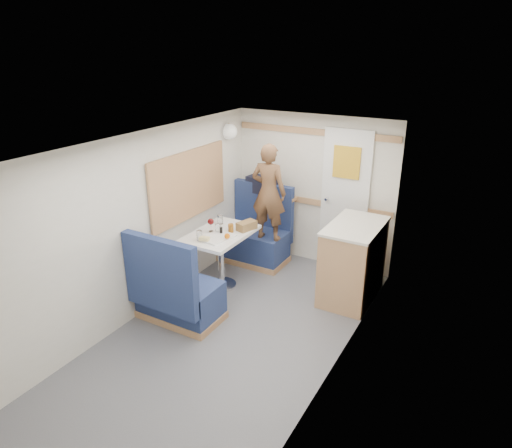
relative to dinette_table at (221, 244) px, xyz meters
The scene contains 27 objects.
floor 1.32m from the dinette_table, 56.98° to the right, with size 4.50×4.50×0.00m, color #515156.
ceiling 1.87m from the dinette_table, 56.98° to the right, with size 4.50×4.50×0.00m, color silver.
wall_back 1.47m from the dinette_table, 62.53° to the left, with size 2.20×0.02×2.00m, color silver.
wall_left 1.18m from the dinette_table, 114.23° to the right, with size 0.02×4.50×2.00m, color silver.
wall_right 2.06m from the dinette_table, 29.74° to the right, with size 0.02×4.50×2.00m, color silver.
oak_trim_low 1.42m from the dinette_table, 62.15° to the left, with size 2.15×0.02×0.08m, color #9E6F47.
oak_trim_high 1.85m from the dinette_table, 62.15° to the left, with size 2.15×0.02×0.08m, color #9E6F47.
side_window 0.81m from the dinette_table, behind, with size 0.04×1.30×0.72m, color #A8AF94.
rear_door 1.69m from the dinette_table, 47.92° to the left, with size 0.62×0.12×1.86m.
dinette_table is the anchor object (origin of this frame).
bench_far 0.90m from the dinette_table, 90.00° to the left, with size 0.90×0.59×1.05m.
bench_near 0.90m from the dinette_table, 90.00° to the right, with size 0.90×0.59×1.05m.
ledge 1.16m from the dinette_table, 90.00° to the left, with size 0.90×0.14×0.04m, color #9E6F47.
dome_light 1.51m from the dinette_table, 114.65° to the left, with size 0.20×0.20×0.20m, color white.
galley_counter 1.57m from the dinette_table, 20.54° to the left, with size 0.57×0.92×0.92m.
person 0.90m from the dinette_table, 67.58° to the left, with size 0.45×0.30×1.25m, color brown.
duffel_bag 1.20m from the dinette_table, 91.67° to the left, with size 0.45×0.22×0.22m, color black.
tray 0.23m from the dinette_table, 68.41° to the right, with size 0.28×0.37×0.02m, color white.
orange_fruit 0.32m from the dinette_table, 36.89° to the right, with size 0.07×0.07×0.07m, color #F45B0A.
cheese_block 0.37m from the dinette_table, 91.17° to the right, with size 0.11×0.07×0.04m, color #EAE187.
wine_glass 0.30m from the dinette_table, 164.87° to the right, with size 0.08×0.08×0.17m.
tumbler_left 0.37m from the dinette_table, 106.58° to the right, with size 0.07×0.07×0.11m, color white.
tumbler_mid 0.35m from the dinette_table, 123.54° to the left, with size 0.07×0.07×0.11m, color white.
tumbler_right 0.21m from the dinette_table, 122.50° to the right, with size 0.07×0.07×0.11m, color white.
beer_glass 0.24m from the dinette_table, 36.77° to the left, with size 0.07×0.07×0.10m, color brown.
pepper_grinder 0.21m from the dinette_table, 43.54° to the right, with size 0.03×0.03×0.09m, color black.
bread_loaf 0.39m from the dinette_table, 46.77° to the left, with size 0.13×0.24×0.10m, color #8E5F3C.
Camera 1 is at (2.19, -3.14, 2.82)m, focal length 32.00 mm.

